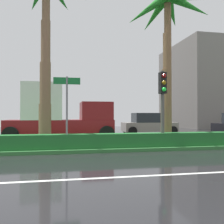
{
  "coord_description": "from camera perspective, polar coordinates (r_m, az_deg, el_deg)",
  "views": [
    {
      "loc": [
        1.21,
        -4.17,
        1.56
      ],
      "look_at": [
        4.35,
        11.56,
        1.75
      ],
      "focal_mm": 40.58,
      "sensor_mm": 36.0,
      "label": 1
    }
  ],
  "objects": [
    {
      "name": "ground_plane",
      "position": [
        13.33,
        -16.56,
        -7.58
      ],
      "size": [
        90.0,
        42.0,
        0.1
      ],
      "primitive_type": "cube",
      "color": "black"
    },
    {
      "name": "near_lane_divider_stripe",
      "position": [
        6.48,
        -22.43,
        -14.51
      ],
      "size": [
        81.0,
        0.14,
        0.01
      ],
      "primitive_type": "cube",
      "color": "white",
      "rests_on": "ground_plane"
    },
    {
      "name": "median_strip",
      "position": [
        12.32,
        -16.99,
        -7.56
      ],
      "size": [
        85.5,
        4.0,
        0.15
      ],
      "primitive_type": "cube",
      "color": "#2D6B33",
      "rests_on": "ground_plane"
    },
    {
      "name": "median_hedge",
      "position": [
        10.9,
        -17.71,
        -6.48
      ],
      "size": [
        76.5,
        0.7,
        0.6
      ],
      "color": "#1E6028",
      "rests_on": "median_strip"
    },
    {
      "name": "palm_tree_centre_left",
      "position": [
        12.99,
        -14.72,
        21.3
      ],
      "size": [
        4.07,
        3.86,
        8.26
      ],
      "color": "brown",
      "rests_on": "median_strip"
    },
    {
      "name": "palm_tree_centre",
      "position": [
        14.48,
        12.47,
        19.21
      ],
      "size": [
        4.5,
        4.54,
        8.19
      ],
      "color": "brown",
      "rests_on": "median_strip"
    },
    {
      "name": "traffic_signal_median_right",
      "position": [
        11.6,
        11.36,
        3.94
      ],
      "size": [
        0.28,
        0.43,
        3.4
      ],
      "color": "#4C4C47",
      "rests_on": "median_strip"
    },
    {
      "name": "street_name_sign",
      "position": [
        10.62,
        -10.13,
        2.15
      ],
      "size": [
        1.1,
        0.08,
        3.0
      ],
      "color": "slate",
      "rests_on": "median_strip"
    },
    {
      "name": "box_truck_lead",
      "position": [
        15.96,
        -11.81,
        -0.7
      ],
      "size": [
        6.4,
        2.64,
        3.46
      ],
      "color": "maroon",
      "rests_on": "ground_plane"
    },
    {
      "name": "car_in_traffic_third",
      "position": [
        20.63,
        8.26,
        -2.71
      ],
      "size": [
        4.3,
        2.02,
        1.72
      ],
      "color": "gray",
      "rests_on": "ground_plane"
    }
  ]
}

